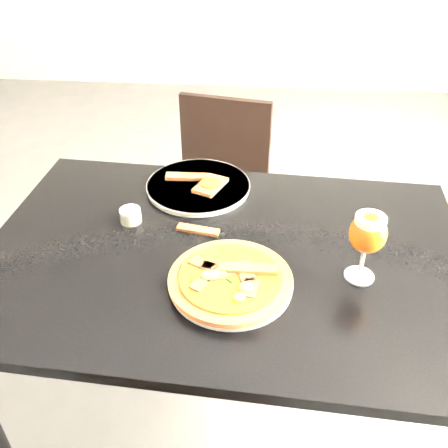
# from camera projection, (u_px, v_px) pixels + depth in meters

# --- Properties ---
(ground) EXTENTS (6.00, 6.00, 0.00)m
(ground) POSITION_uv_depth(u_px,v_px,m) (211.00, 388.00, 1.80)
(ground) COLOR #4F4F51
(ground) RESTS_ON ground
(dining_table) EXTENTS (1.24, 0.86, 0.75)m
(dining_table) POSITION_uv_depth(u_px,v_px,m) (224.00, 278.00, 1.29)
(dining_table) COLOR black
(dining_table) RESTS_ON ground
(chair_far) EXTENTS (0.44, 0.44, 0.82)m
(chair_far) POSITION_uv_depth(u_px,v_px,m) (218.00, 196.00, 2.00)
(chair_far) COLOR black
(chair_far) RESTS_ON ground
(plate_main) EXTENTS (0.32, 0.32, 0.01)m
(plate_main) POSITION_uv_depth(u_px,v_px,m) (231.00, 283.00, 1.13)
(plate_main) COLOR silver
(plate_main) RESTS_ON dining_table
(pizza) EXTENTS (0.28, 0.28, 0.03)m
(pizza) POSITION_uv_depth(u_px,v_px,m) (231.00, 279.00, 1.12)
(pizza) COLOR brown
(pizza) RESTS_ON plate_main
(plate_second) EXTENTS (0.36, 0.36, 0.02)m
(plate_second) POSITION_uv_depth(u_px,v_px,m) (198.00, 186.00, 1.47)
(plate_second) COLOR silver
(plate_second) RESTS_ON dining_table
(crust_scraps) EXTENTS (0.19, 0.12, 0.01)m
(crust_scraps) POSITION_uv_depth(u_px,v_px,m) (203.00, 182.00, 1.47)
(crust_scraps) COLOR brown
(crust_scraps) RESTS_ON plate_second
(loose_crust) EXTENTS (0.12, 0.05, 0.01)m
(loose_crust) POSITION_uv_depth(u_px,v_px,m) (198.00, 230.00, 1.31)
(loose_crust) COLOR brown
(loose_crust) RESTS_ON dining_table
(sauce_cup) EXTENTS (0.06, 0.06, 0.04)m
(sauce_cup) POSITION_uv_depth(u_px,v_px,m) (130.00, 215.00, 1.33)
(sauce_cup) COLOR beige
(sauce_cup) RESTS_ON dining_table
(beer_glass) EXTENTS (0.08, 0.08, 0.18)m
(beer_glass) POSITION_uv_depth(u_px,v_px,m) (368.00, 234.00, 1.09)
(beer_glass) COLOR silver
(beer_glass) RESTS_ON dining_table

